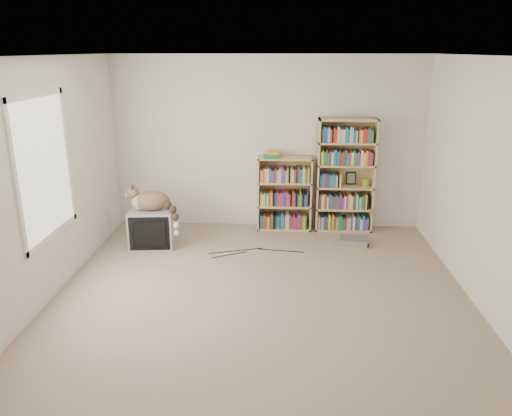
{
  "coord_description": "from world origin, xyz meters",
  "views": [
    {
      "loc": [
        0.19,
        -4.69,
        2.56
      ],
      "look_at": [
        -0.1,
        1.0,
        0.74
      ],
      "focal_mm": 35.0,
      "sensor_mm": 36.0,
      "label": 1
    }
  ],
  "objects_px": {
    "crt_tv": "(152,227)",
    "bookcase_tall": "(345,178)",
    "cat": "(154,204)",
    "bookcase_short": "(284,196)",
    "dvd_player": "(353,241)"
  },
  "relations": [
    {
      "from": "cat",
      "to": "dvd_player",
      "type": "xyz_separation_m",
      "value": [
        2.68,
        0.2,
        -0.56
      ]
    },
    {
      "from": "crt_tv",
      "to": "bookcase_tall",
      "type": "distance_m",
      "value": 2.82
    },
    {
      "from": "bookcase_short",
      "to": "cat",
      "type": "bearing_deg",
      "value": -154.92
    },
    {
      "from": "bookcase_tall",
      "to": "cat",
      "type": "bearing_deg",
      "value": -162.72
    },
    {
      "from": "bookcase_short",
      "to": "dvd_player",
      "type": "xyz_separation_m",
      "value": [
        0.95,
        -0.61,
        -0.46
      ]
    },
    {
      "from": "bookcase_tall",
      "to": "bookcase_short",
      "type": "relative_size",
      "value": 1.51
    },
    {
      "from": "crt_tv",
      "to": "bookcase_tall",
      "type": "height_order",
      "value": "bookcase_tall"
    },
    {
      "from": "crt_tv",
      "to": "dvd_player",
      "type": "height_order",
      "value": "crt_tv"
    },
    {
      "from": "crt_tv",
      "to": "bookcase_short",
      "type": "bearing_deg",
      "value": 17.44
    },
    {
      "from": "cat",
      "to": "dvd_player",
      "type": "bearing_deg",
      "value": -5.11
    },
    {
      "from": "bookcase_tall",
      "to": "dvd_player",
      "type": "height_order",
      "value": "bookcase_tall"
    },
    {
      "from": "crt_tv",
      "to": "cat",
      "type": "height_order",
      "value": "cat"
    },
    {
      "from": "bookcase_short",
      "to": "bookcase_tall",
      "type": "bearing_deg",
      "value": -0.07
    },
    {
      "from": "bookcase_short",
      "to": "dvd_player",
      "type": "height_order",
      "value": "bookcase_short"
    },
    {
      "from": "crt_tv",
      "to": "bookcase_short",
      "type": "distance_m",
      "value": 1.96
    }
  ]
}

